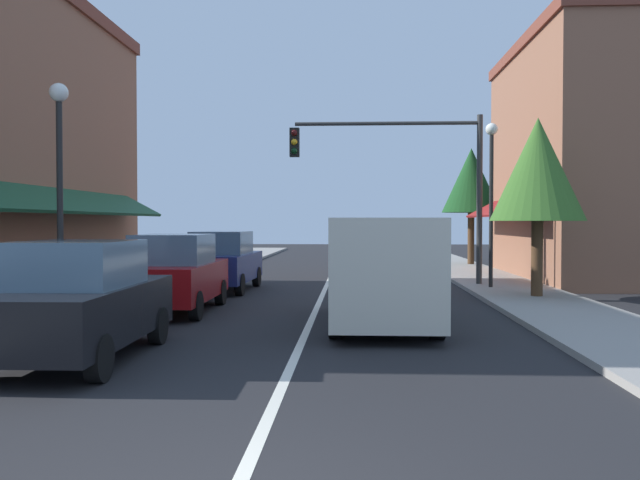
% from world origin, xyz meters
% --- Properties ---
extents(ground_plane, '(80.00, 80.00, 0.00)m').
position_xyz_m(ground_plane, '(0.00, 18.00, 0.00)').
color(ground_plane, black).
extents(sidewalk_left, '(2.60, 56.00, 0.12)m').
position_xyz_m(sidewalk_left, '(-5.50, 18.00, 0.06)').
color(sidewalk_left, gray).
rests_on(sidewalk_left, ground).
extents(sidewalk_right, '(2.60, 56.00, 0.12)m').
position_xyz_m(sidewalk_right, '(5.50, 18.00, 0.06)').
color(sidewalk_right, gray).
rests_on(sidewalk_right, ground).
extents(lane_center_stripe, '(0.14, 52.00, 0.01)m').
position_xyz_m(lane_center_stripe, '(0.00, 18.00, 0.00)').
color(lane_center_stripe, silver).
rests_on(lane_center_stripe, ground).
extents(storefront_right_block, '(6.92, 10.20, 8.54)m').
position_xyz_m(storefront_right_block, '(9.60, 20.00, 4.27)').
color(storefront_right_block, '#8E5B42').
rests_on(storefront_right_block, ground).
extents(parked_car_nearest_left, '(1.84, 4.13, 1.77)m').
position_xyz_m(parked_car_nearest_left, '(-3.16, 5.19, 0.88)').
color(parked_car_nearest_left, black).
rests_on(parked_car_nearest_left, ground).
extents(parked_car_second_left, '(1.82, 4.12, 1.77)m').
position_xyz_m(parked_car_second_left, '(-3.19, 10.57, 0.88)').
color(parked_car_second_left, maroon).
rests_on(parked_car_second_left, ground).
extents(parked_car_third_left, '(1.87, 4.15, 1.77)m').
position_xyz_m(parked_car_third_left, '(-3.04, 15.35, 0.88)').
color(parked_car_third_left, navy).
rests_on(parked_car_third_left, ground).
extents(van_in_lane, '(2.01, 5.19, 2.12)m').
position_xyz_m(van_in_lane, '(1.46, 8.85, 1.15)').
color(van_in_lane, beige).
rests_on(van_in_lane, ground).
extents(traffic_signal_mast_arm, '(6.02, 0.50, 5.40)m').
position_xyz_m(traffic_signal_mast_arm, '(2.63, 16.69, 3.76)').
color(traffic_signal_mast_arm, '#333333').
rests_on(traffic_signal_mast_arm, ground).
extents(street_lamp_left_near, '(0.36, 0.36, 4.73)m').
position_xyz_m(street_lamp_left_near, '(-4.80, 8.27, 3.19)').
color(street_lamp_left_near, black).
rests_on(street_lamp_left_near, ground).
extents(street_lamp_right_mid, '(0.36, 0.36, 4.97)m').
position_xyz_m(street_lamp_right_mid, '(4.94, 15.66, 3.33)').
color(street_lamp_right_mid, black).
rests_on(street_lamp_right_mid, ground).
extents(tree_right_near, '(2.44, 2.44, 4.76)m').
position_xyz_m(tree_right_near, '(5.66, 13.30, 3.39)').
color(tree_right_near, '#4C331E').
rests_on(tree_right_near, ground).
extents(tree_right_far, '(2.69, 2.69, 5.45)m').
position_xyz_m(tree_right_far, '(6.27, 26.76, 3.94)').
color(tree_right_far, '#4C331E').
rests_on(tree_right_far, ground).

